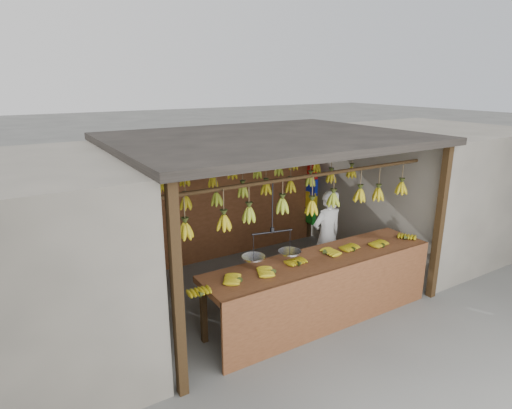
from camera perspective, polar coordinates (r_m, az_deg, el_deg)
ground at (r=6.84m, az=1.34°, el=-11.12°), size 80.00×80.00×0.00m
stall at (r=6.45m, az=-0.13°, el=5.79°), size 4.30×3.30×2.40m
neighbor_right at (r=8.81m, az=21.51°, el=2.05°), size 3.00×3.00×2.30m
counter at (r=5.72m, az=9.37°, el=-9.24°), size 3.55×0.76×0.96m
hanging_bananas at (r=6.26m, az=1.47°, el=2.13°), size 3.62×2.25×0.39m
balance_scale at (r=5.33m, az=2.14°, el=-6.20°), size 0.76×0.38×0.95m
vendor at (r=6.92m, az=9.42°, el=-4.19°), size 0.56×0.37×1.50m
bag_bundles at (r=8.58m, az=7.41°, el=1.53°), size 0.08×0.26×1.27m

